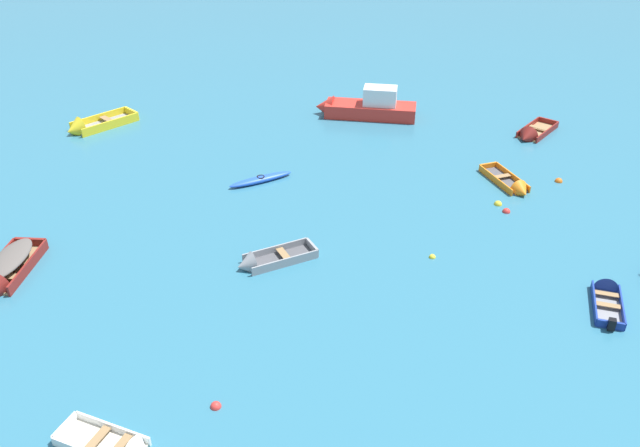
{
  "coord_description": "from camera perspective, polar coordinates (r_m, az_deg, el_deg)",
  "views": [
    {
      "loc": [
        -1.51,
        -1.77,
        15.91
      ],
      "look_at": [
        0.0,
        24.27,
        0.15
      ],
      "focal_mm": 35.89,
      "sensor_mm": 36.0,
      "label": 1
    }
  ],
  "objects": [
    {
      "name": "mooring_buoy_near_foreground",
      "position": [
        28.76,
        9.98,
        -2.99
      ],
      "size": [
        0.3,
        0.3,
        0.3
      ],
      "primitive_type": "sphere",
      "color": "yellow",
      "rests_on": "ground_plane"
    },
    {
      "name": "rowboat_yellow_far_left",
      "position": [
        43.43,
        -19.97,
        8.09
      ],
      "size": [
        4.4,
        4.18,
        1.47
      ],
      "color": "gray",
      "rests_on": "ground_plane"
    },
    {
      "name": "kayak_blue_outer_right",
      "position": [
        34.64,
        -5.3,
        3.96
      ],
      "size": [
        3.52,
        2.08,
        0.34
      ],
      "color": "blue",
      "rests_on": "ground_plane"
    },
    {
      "name": "mooring_buoy_midfield",
      "position": [
        36.93,
        20.5,
        3.52
      ],
      "size": [
        0.41,
        0.41,
        0.41
      ],
      "primitive_type": "sphere",
      "color": "orange",
      "rests_on": "ground_plane"
    },
    {
      "name": "mooring_buoy_trailing",
      "position": [
        33.61,
        15.58,
        1.64
      ],
      "size": [
        0.4,
        0.4,
        0.4
      ],
      "primitive_type": "sphere",
      "color": "yellow",
      "rests_on": "ground_plane"
    },
    {
      "name": "mooring_buoy_between_boats_right",
      "position": [
        33.05,
        16.27,
        1.0
      ],
      "size": [
        0.4,
        0.4,
        0.4
      ],
      "primitive_type": "sphere",
      "color": "red",
      "rests_on": "ground_plane"
    },
    {
      "name": "rowboat_grey_back_row_left",
      "position": [
        27.83,
        -5.25,
        -3.43
      ],
      "size": [
        3.73,
        2.43,
        1.07
      ],
      "color": "#4C4C51",
      "rests_on": "ground_plane"
    },
    {
      "name": "motor_launch_red_far_right",
      "position": [
        43.09,
        3.95,
        10.35
      ],
      "size": [
        6.86,
        3.11,
        2.35
      ],
      "color": "red",
      "rests_on": "ground_plane"
    },
    {
      "name": "rowboat_deep_blue_near_camera",
      "position": [
        28.37,
        24.16,
        -5.76
      ],
      "size": [
        1.97,
        3.19,
        0.97
      ],
      "color": "gray",
      "rests_on": "ground_plane"
    },
    {
      "name": "rowboat_maroon_outer_left",
      "position": [
        29.82,
        -26.39,
        -3.96
      ],
      "size": [
        2.0,
        4.33,
        1.41
      ],
      "color": "#99754C",
      "rests_on": "ground_plane"
    },
    {
      "name": "rowboat_orange_midfield_right",
      "position": [
        35.25,
        16.92,
        3.16
      ],
      "size": [
        2.06,
        3.82,
        1.04
      ],
      "color": "#4C4C51",
      "rests_on": "ground_plane"
    },
    {
      "name": "mooring_buoy_central",
      "position": [
        21.97,
        -9.27,
        -15.82
      ],
      "size": [
        0.37,
        0.37,
        0.37
      ],
      "primitive_type": "sphere",
      "color": "red",
      "rests_on": "ground_plane"
    },
    {
      "name": "rowboat_maroon_distant_center",
      "position": [
        41.94,
        18.26,
        7.5
      ],
      "size": [
        3.55,
        3.68,
        1.25
      ],
      "color": "#99754C",
      "rests_on": "ground_plane"
    }
  ]
}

